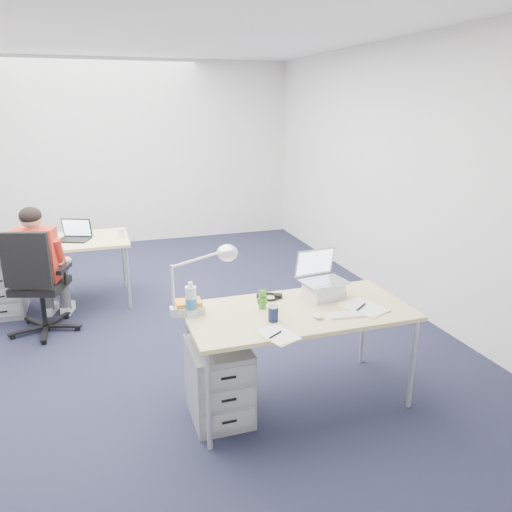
% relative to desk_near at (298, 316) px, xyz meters
% --- Properties ---
extents(floor, '(7.00, 7.00, 0.00)m').
position_rel_desk_near_xyz_m(floor, '(-1.16, 1.51, -0.68)').
color(floor, black).
rests_on(floor, ground).
extents(room, '(6.02, 7.02, 2.80)m').
position_rel_desk_near_xyz_m(room, '(-1.16, 1.51, 1.03)').
color(room, silver).
rests_on(room, ground).
extents(desk_near, '(1.60, 0.80, 0.73)m').
position_rel_desk_near_xyz_m(desk_near, '(0.00, 0.00, 0.00)').
color(desk_near, tan).
rests_on(desk_near, ground).
extents(desk_far, '(1.60, 0.80, 0.73)m').
position_rel_desk_near_xyz_m(desk_far, '(-1.79, 2.54, 0.00)').
color(desk_far, tan).
rests_on(desk_far, ground).
extents(office_chair, '(0.84, 0.84, 1.05)m').
position_rel_desk_near_xyz_m(office_chair, '(-1.89, 1.84, -0.39)').
color(office_chair, black).
rests_on(office_chair, ground).
extents(seated_person, '(0.48, 0.71, 1.23)m').
position_rel_desk_near_xyz_m(seated_person, '(-1.85, 2.01, -0.06)').
color(seated_person, red).
rests_on(seated_person, ground).
extents(drawer_pedestal_near, '(0.40, 0.50, 0.55)m').
position_rel_desk_near_xyz_m(drawer_pedestal_near, '(-0.60, -0.02, -0.41)').
color(drawer_pedestal_near, gray).
rests_on(drawer_pedestal_near, ground).
extents(drawer_pedestal_far, '(0.40, 0.50, 0.55)m').
position_rel_desk_near_xyz_m(drawer_pedestal_far, '(-2.31, 2.47, -0.41)').
color(drawer_pedestal_far, gray).
rests_on(drawer_pedestal_far, ground).
extents(silver_laptop, '(0.36, 0.30, 0.35)m').
position_rel_desk_near_xyz_m(silver_laptop, '(0.27, 0.15, 0.22)').
color(silver_laptop, silver).
rests_on(silver_laptop, desk_near).
extents(wireless_keyboard, '(0.27, 0.13, 0.01)m').
position_rel_desk_near_xyz_m(wireless_keyboard, '(0.27, -0.20, 0.05)').
color(wireless_keyboard, white).
rests_on(wireless_keyboard, desk_near).
extents(computer_mouse, '(0.08, 0.10, 0.03)m').
position_rel_desk_near_xyz_m(computer_mouse, '(0.07, -0.18, 0.06)').
color(computer_mouse, white).
rests_on(computer_mouse, desk_near).
extents(headphones, '(0.23, 0.20, 0.03)m').
position_rel_desk_near_xyz_m(headphones, '(-0.12, 0.28, 0.06)').
color(headphones, black).
rests_on(headphones, desk_near).
extents(can_koozie, '(0.09, 0.09, 0.11)m').
position_rel_desk_near_xyz_m(can_koozie, '(-0.24, -0.12, 0.10)').
color(can_koozie, '#151E43').
rests_on(can_koozie, desk_near).
extents(water_bottle, '(0.08, 0.08, 0.25)m').
position_rel_desk_near_xyz_m(water_bottle, '(-0.75, 0.12, 0.17)').
color(water_bottle, silver).
rests_on(water_bottle, desk_near).
extents(bear_figurine, '(0.08, 0.07, 0.15)m').
position_rel_desk_near_xyz_m(bear_figurine, '(-0.24, 0.11, 0.12)').
color(bear_figurine, '#257920').
rests_on(bear_figurine, desk_near).
extents(book_stack, '(0.20, 0.16, 0.09)m').
position_rel_desk_near_xyz_m(book_stack, '(-0.75, 0.20, 0.09)').
color(book_stack, silver).
rests_on(book_stack, desk_near).
extents(cordless_phone, '(0.04, 0.03, 0.15)m').
position_rel_desk_near_xyz_m(cordless_phone, '(-0.75, 0.12, 0.12)').
color(cordless_phone, black).
rests_on(cordless_phone, desk_near).
extents(papers_left, '(0.24, 0.30, 0.01)m').
position_rel_desk_near_xyz_m(papers_left, '(-0.29, -0.35, 0.05)').
color(papers_left, '#DBE182').
rests_on(papers_left, desk_near).
extents(papers_right, '(0.32, 0.37, 0.01)m').
position_rel_desk_near_xyz_m(papers_right, '(0.45, -0.13, 0.05)').
color(papers_right, '#DBE182').
rests_on(papers_right, desk_near).
extents(sunglasses, '(0.11, 0.08, 0.02)m').
position_rel_desk_near_xyz_m(sunglasses, '(0.41, 0.13, 0.06)').
color(sunglasses, black).
rests_on(sunglasses, desk_near).
extents(desk_lamp, '(0.47, 0.31, 0.50)m').
position_rel_desk_near_xyz_m(desk_lamp, '(-0.71, 0.18, 0.30)').
color(desk_lamp, silver).
rests_on(desk_lamp, desk_near).
extents(dark_laptop, '(0.42, 0.41, 0.23)m').
position_rel_desk_near_xyz_m(dark_laptop, '(-1.56, 2.50, 0.16)').
color(dark_laptop, black).
rests_on(dark_laptop, desk_far).
extents(far_cup, '(0.08, 0.08, 0.10)m').
position_rel_desk_near_xyz_m(far_cup, '(-1.07, 2.49, 0.10)').
color(far_cup, white).
rests_on(far_cup, desk_far).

